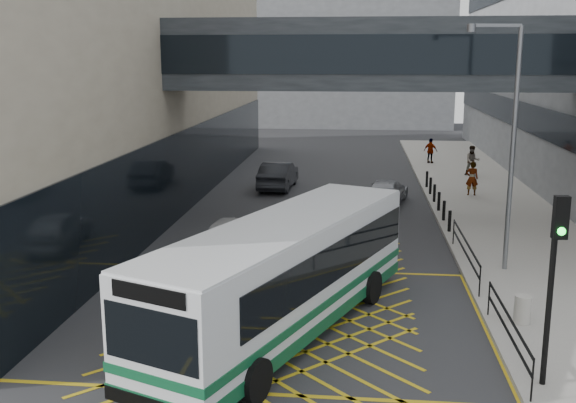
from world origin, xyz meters
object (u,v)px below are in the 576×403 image
(traffic_light, at_px, (555,264))
(pedestrian_b, at_px, (472,161))
(car_dark, at_px, (278,175))
(pedestrian_a, at_px, (472,178))
(car_silver, at_px, (387,191))
(car_white, at_px, (233,234))
(bus, at_px, (287,272))
(street_lamp, at_px, (508,134))
(litter_bin, at_px, (523,309))
(pedestrian_c, at_px, (431,151))

(traffic_light, distance_m, pedestrian_b, 28.13)
(car_dark, distance_m, pedestrian_a, 10.71)
(car_silver, xyz_separation_m, pedestrian_b, (5.58, 8.05, 0.42))
(car_white, bearing_deg, bus, 117.30)
(bus, height_order, traffic_light, traffic_light)
(street_lamp, bearing_deg, pedestrian_b, 74.76)
(litter_bin, bearing_deg, traffic_light, -95.40)
(bus, distance_m, traffic_light, 6.91)
(traffic_light, distance_m, pedestrian_c, 32.78)
(pedestrian_b, bearing_deg, car_dark, -159.96)
(bus, xyz_separation_m, pedestrian_a, (7.92, 18.80, -0.62))
(car_dark, height_order, car_silver, car_dark)
(car_dark, height_order, pedestrian_a, pedestrian_a)
(bus, relative_size, pedestrian_c, 6.63)
(car_dark, relative_size, street_lamp, 0.60)
(car_dark, xyz_separation_m, litter_bin, (9.17, -19.49, -0.22))
(car_dark, height_order, litter_bin, car_dark)
(traffic_light, bearing_deg, bus, 151.07)
(bus, relative_size, pedestrian_a, 6.27)
(street_lamp, relative_size, pedestrian_c, 4.85)
(street_lamp, bearing_deg, car_dark, 114.16)
(car_white, bearing_deg, street_lamp, 177.03)
(car_dark, height_order, pedestrian_c, pedestrian_c)
(pedestrian_b, bearing_deg, pedestrian_c, 111.41)
(pedestrian_b, height_order, pedestrian_c, pedestrian_b)
(pedestrian_a, bearing_deg, car_white, 46.76)
(car_white, height_order, litter_bin, car_white)
(car_dark, distance_m, street_lamp, 17.86)
(street_lamp, relative_size, pedestrian_b, 4.49)
(traffic_light, bearing_deg, street_lamp, 81.61)
(car_dark, xyz_separation_m, pedestrian_a, (10.60, -1.55, 0.29))
(car_white, distance_m, litter_bin, 11.37)
(litter_bin, xyz_separation_m, pedestrian_a, (1.43, 17.94, 0.51))
(street_lamp, xyz_separation_m, litter_bin, (-0.36, -4.95, -4.33))
(car_silver, bearing_deg, street_lamp, 119.55)
(pedestrian_a, bearing_deg, pedestrian_c, -84.53)
(litter_bin, bearing_deg, bus, -172.47)
(bus, distance_m, street_lamp, 9.53)
(street_lamp, bearing_deg, car_silver, 98.28)
(traffic_light, xyz_separation_m, pedestrian_b, (2.79, 27.93, -1.94))
(car_dark, bearing_deg, car_silver, 154.28)
(car_white, xyz_separation_m, traffic_light, (9.01, -10.19, 2.27))
(litter_bin, bearing_deg, pedestrian_c, 89.28)
(pedestrian_c, bearing_deg, car_dark, 77.38)
(car_dark, xyz_separation_m, car_silver, (6.03, -3.35, -0.12))
(car_silver, distance_m, traffic_light, 20.21)
(traffic_light, distance_m, litter_bin, 4.50)
(pedestrian_c, bearing_deg, pedestrian_b, 145.93)
(car_dark, distance_m, traffic_light, 24.95)
(bus, height_order, litter_bin, bus)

